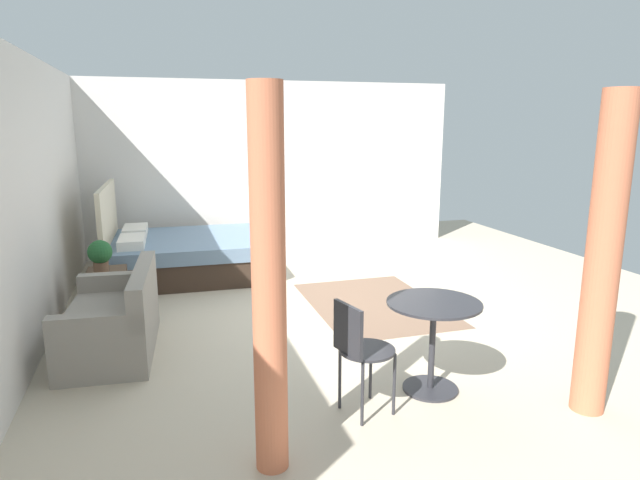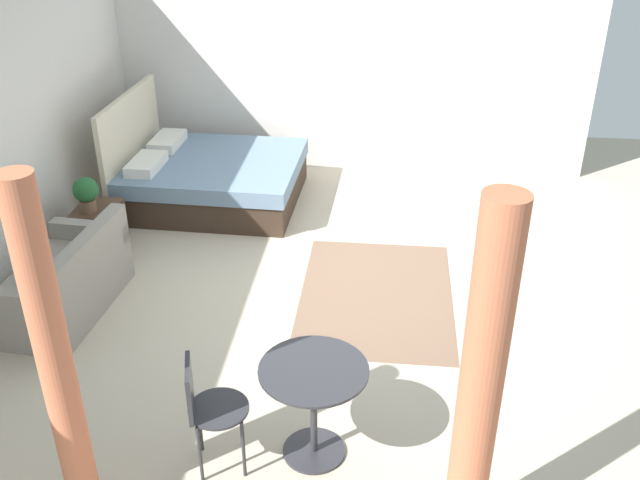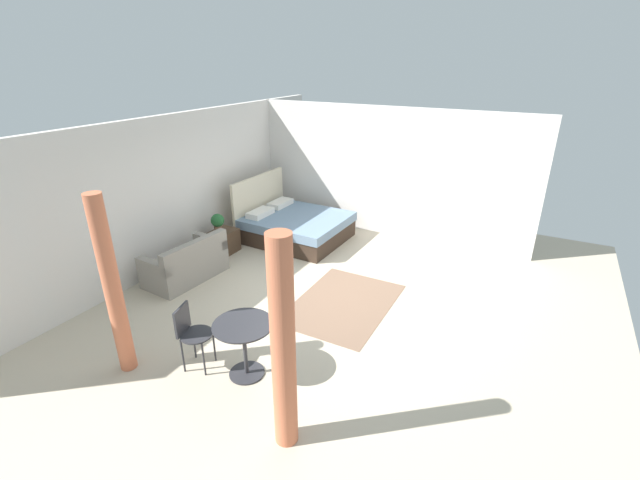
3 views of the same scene
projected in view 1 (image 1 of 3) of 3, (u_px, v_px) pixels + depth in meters
The scene contains 12 objects.
ground_plane at pixel (331, 305), 6.42m from camera, with size 9.13×9.10×0.02m, color beige.
wall_back at pixel (32, 199), 5.26m from camera, with size 9.13×0.12×2.75m, color silver.
wall_right at pixel (275, 167), 8.99m from camera, with size 0.12×6.10×2.75m, color silver.
area_rug at pixel (374, 304), 6.42m from camera, with size 2.05×1.44×0.01m, color #7F604C.
bed at pixel (181, 254), 7.59m from camera, with size 1.82×2.09×1.29m.
couch at pixel (115, 323), 5.06m from camera, with size 1.45×0.87×0.79m.
nightstand at pixel (108, 291), 6.16m from camera, with size 0.52×0.42×0.47m.
potted_plant at pixel (100, 255), 5.96m from camera, with size 0.26×0.26×0.38m.
balcony_table at pixel (433, 329), 4.27m from camera, with size 0.74×0.74×0.74m.
cafe_chair_near_window at pixel (359, 346), 3.90m from camera, with size 0.50×0.50×0.86m.
curtain_left at pixel (603, 258), 3.84m from camera, with size 0.24×0.24×2.33m.
curtain_right at pixel (269, 287), 3.17m from camera, with size 0.20×0.20×2.33m.
Camera 1 is at (-5.81, 1.89, 2.11)m, focal length 30.61 mm.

